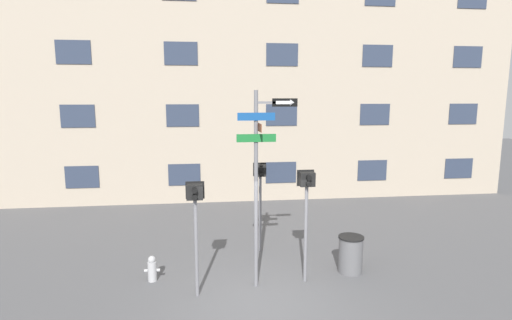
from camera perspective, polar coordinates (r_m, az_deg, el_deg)
The scene contains 8 objects.
ground_plane at distance 9.00m, azimuth 0.45°, elevation -19.98°, with size 60.00×60.00×0.00m, color #515154.
building_facade at distance 16.62m, azimuth -3.48°, elevation 14.77°, with size 24.00×0.64×12.02m.
street_sign_pole at distance 8.88m, azimuth 0.46°, elevation -1.59°, with size 1.35×0.85×4.51m.
pedestrian_signal_left at distance 8.70m, azimuth -8.68°, elevation -6.80°, with size 0.41×0.40×2.56m.
pedestrian_signal_right at distance 9.33m, azimuth 7.24°, elevation -5.11°, with size 0.40×0.40×2.68m.
pedestrian_signal_across at distance 11.14m, azimuth 0.61°, elevation -3.41°, with size 0.37×0.40×2.53m.
fire_hydrant at distance 10.17m, azimuth -14.62°, elevation -14.82°, with size 0.37×0.21×0.62m.
trash_bin at distance 10.52m, azimuth 13.35°, elevation -12.95°, with size 0.63×0.63×0.93m.
Camera 1 is at (-1.01, -7.80, 4.38)m, focal length 28.00 mm.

